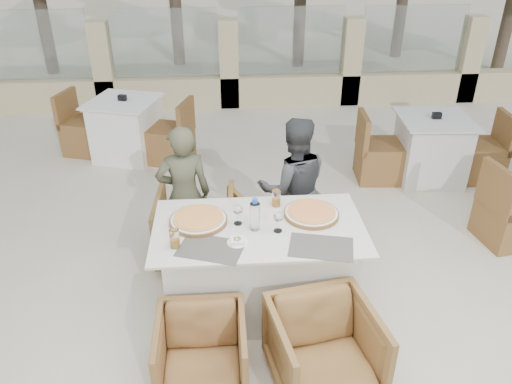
{
  "coord_description": "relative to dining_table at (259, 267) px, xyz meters",
  "views": [
    {
      "loc": [
        -0.15,
        -3.24,
        2.84
      ],
      "look_at": [
        0.1,
        0.2,
        0.9
      ],
      "focal_mm": 35.0,
      "sensor_mm": 36.0,
      "label": 1
    }
  ],
  "objects": [
    {
      "name": "ground",
      "position": [
        -0.1,
        0.1,
        -0.39
      ],
      "size": [
        80.0,
        80.0,
        0.0
      ],
      "primitive_type": "plane",
      "color": "beige",
      "rests_on": "ground"
    },
    {
      "name": "sand_patch",
      "position": [
        -0.1,
        14.1,
        -0.38
      ],
      "size": [
        30.0,
        16.0,
        0.01
      ],
      "primitive_type": "cube",
      "color": "beige",
      "rests_on": "ground"
    },
    {
      "name": "perimeter_wall_far",
      "position": [
        -0.1,
        4.9,
        0.42
      ],
      "size": [
        10.0,
        0.34,
        1.6
      ],
      "primitive_type": null,
      "color": "beige",
      "rests_on": "ground"
    },
    {
      "name": "dining_table",
      "position": [
        0.0,
        0.0,
        0.0
      ],
      "size": [
        1.6,
        0.9,
        0.77
      ],
      "primitive_type": null,
      "color": "silver",
      "rests_on": "ground"
    },
    {
      "name": "placemat_near_left",
      "position": [
        -0.36,
        -0.26,
        0.39
      ],
      "size": [
        0.52,
        0.43,
        0.0
      ],
      "primitive_type": "cube",
      "rotation": [
        0.0,
        0.0,
        -0.32
      ],
      "color": "#56504A",
      "rests_on": "dining_table"
    },
    {
      "name": "placemat_near_right",
      "position": [
        0.42,
        -0.3,
        0.39
      ],
      "size": [
        0.51,
        0.4,
        0.0
      ],
      "primitive_type": "cube",
      "rotation": [
        0.0,
        0.0,
        -0.23
      ],
      "color": "#58524B",
      "rests_on": "dining_table"
    },
    {
      "name": "pizza_left",
      "position": [
        -0.46,
        0.09,
        0.41
      ],
      "size": [
        0.53,
        0.53,
        0.06
      ],
      "primitive_type": "cylinder",
      "rotation": [
        0.0,
        0.0,
        -0.22
      ],
      "color": "orange",
      "rests_on": "dining_table"
    },
    {
      "name": "pizza_right",
      "position": [
        0.42,
        0.12,
        0.41
      ],
      "size": [
        0.44,
        0.44,
        0.06
      ],
      "primitive_type": "cylinder",
      "rotation": [
        0.0,
        0.0,
        -0.03
      ],
      "color": "#F55921",
      "rests_on": "dining_table"
    },
    {
      "name": "water_bottle",
      "position": [
        -0.03,
        -0.03,
        0.52
      ],
      "size": [
        0.08,
        0.08,
        0.26
      ],
      "primitive_type": "cylinder",
      "rotation": [
        0.0,
        0.0,
        -0.07
      ],
      "color": "#BADBF4",
      "rests_on": "dining_table"
    },
    {
      "name": "wine_glass_centre",
      "position": [
        -0.16,
        0.05,
        0.48
      ],
      "size": [
        0.08,
        0.08,
        0.18
      ],
      "primitive_type": null,
      "rotation": [
        0.0,
        0.0,
        -0.01
      ],
      "color": "white",
      "rests_on": "dining_table"
    },
    {
      "name": "wine_glass_near",
      "position": [
        0.14,
        -0.07,
        0.48
      ],
      "size": [
        0.1,
        0.1,
        0.18
      ],
      "primitive_type": null,
      "rotation": [
        0.0,
        0.0,
        0.3
      ],
      "color": "silver",
      "rests_on": "dining_table"
    },
    {
      "name": "beer_glass_left",
      "position": [
        -0.61,
        -0.22,
        0.46
      ],
      "size": [
        0.09,
        0.09,
        0.14
      ],
      "primitive_type": "cylinder",
      "rotation": [
        0.0,
        0.0,
        -0.39
      ],
      "color": "orange",
      "rests_on": "dining_table"
    },
    {
      "name": "beer_glass_right",
      "position": [
        0.16,
        0.3,
        0.45
      ],
      "size": [
        0.07,
        0.07,
        0.14
      ],
      "primitive_type": "cylinder",
      "rotation": [
        0.0,
        0.0,
        0.05
      ],
      "color": "orange",
      "rests_on": "dining_table"
    },
    {
      "name": "olive_dish",
      "position": [
        -0.17,
        -0.2,
        0.41
      ],
      "size": [
        0.12,
        0.12,
        0.04
      ],
      "primitive_type": null,
      "rotation": [
        0.0,
        0.0,
        0.07
      ],
      "color": "white",
      "rests_on": "dining_table"
    },
    {
      "name": "armchair_far_left",
      "position": [
        -0.52,
        0.72,
        -0.06
      ],
      "size": [
        0.73,
        0.75,
        0.65
      ],
      "primitive_type": "imported",
      "rotation": [
        0.0,
        0.0,
        3.1
      ],
      "color": "olive",
      "rests_on": "ground"
    },
    {
      "name": "armchair_far_right",
      "position": [
        0.22,
        0.79,
        -0.06
      ],
      "size": [
        0.92,
        0.93,
        0.64
      ],
      "primitive_type": "imported",
      "rotation": [
        0.0,
        0.0,
        3.58
      ],
      "color": "olive",
      "rests_on": "ground"
    },
    {
      "name": "armchair_near_left",
      "position": [
        -0.44,
        -0.76,
        -0.11
      ],
      "size": [
        0.59,
        0.61,
        0.55
      ],
      "primitive_type": "imported",
      "rotation": [
        0.0,
        0.0,
        0.0
      ],
      "color": "brown",
      "rests_on": "ground"
    },
    {
      "name": "armchair_near_right",
      "position": [
        0.37,
        -0.82,
        -0.07
      ],
      "size": [
        0.78,
        0.8,
        0.62
      ],
      "primitive_type": "imported",
      "rotation": [
        0.0,
        0.0,
        0.18
      ],
      "color": "olive",
      "rests_on": "ground"
    },
    {
      "name": "diner_left",
      "position": [
        -0.6,
        0.72,
        0.27
      ],
      "size": [
        0.52,
        0.38,
        1.31
      ],
      "primitive_type": "imported",
      "rotation": [
        0.0,
        0.0,
        3.28
      ],
      "color": "#4D4F39",
      "rests_on": "ground"
    },
    {
      "name": "diner_right",
      "position": [
        0.37,
        0.74,
        0.29
      ],
      "size": [
        0.68,
        0.54,
        1.35
      ],
      "primitive_type": "imported",
      "rotation": [
        0.0,
        0.0,
        3.19
      ],
      "color": "#3C3E41",
      "rests_on": "ground"
    },
    {
      "name": "bg_table_a",
      "position": [
        -1.49,
        3.01,
        0.0
      ],
      "size": [
        1.81,
        1.27,
        0.77
      ],
      "primitive_type": null,
      "rotation": [
        0.0,
        0.0,
        -0.3
      ],
      "color": "white",
      "rests_on": "ground"
    },
    {
      "name": "bg_table_b",
      "position": [
        2.21,
        2.1,
        0.0
      ],
      "size": [
        1.69,
        0.93,
        0.77
      ],
      "primitive_type": null,
      "rotation": [
        0.0,
        0.0,
        -0.07
      ],
      "color": "silver",
      "rests_on": "ground"
    }
  ]
}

